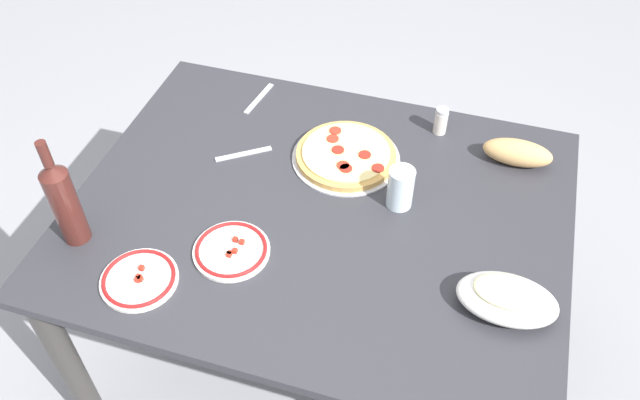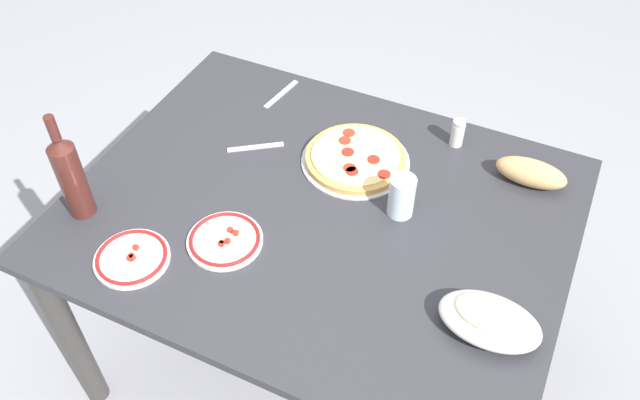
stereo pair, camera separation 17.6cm
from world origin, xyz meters
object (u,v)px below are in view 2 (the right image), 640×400
Objects in this scene: spice_shaker at (457,133)px; bread_loaf at (531,173)px; wine_bottle at (70,175)px; side_plate_near at (225,240)px; pepperoni_pizza at (356,158)px; side_plate_far at (132,258)px; dining_table at (320,234)px; water_glass at (402,196)px; baked_pasta_dish at (490,320)px.

bread_loaf is at bearing 163.07° from spice_shaker.
wine_bottle reaches higher than side_plate_near.
pepperoni_pizza is 1.65× the size of side_plate_far.
side_plate_near is 2.29× the size of spice_shaker.
bread_loaf is (-1.07, -0.63, -0.10)m from wine_bottle.
bread_loaf is (-0.66, -0.56, 0.03)m from side_plate_near.
side_plate_far is (0.18, 0.15, -0.00)m from side_plate_near.
bread_loaf is (-0.48, -0.13, 0.02)m from pepperoni_pizza.
wine_bottle is 3.76× the size of spice_shaker.
dining_table is 0.28m from water_glass.
baked_pasta_dish is at bearing 113.47° from spice_shaker.
bread_loaf is 2.29× the size of spice_shaker.
pepperoni_pizza is 0.64m from baked_pasta_dish.
side_plate_near is at bearing 55.85° from spice_shaker.
wine_bottle reaches higher than spice_shaker.
side_plate_far is 2.22× the size of spice_shaker.
water_glass is 0.48m from side_plate_near.
side_plate_far is at bearing 39.79° from side_plate_near.
side_plate_near is 0.24m from side_plate_far.
wine_bottle is (1.10, 0.10, 0.09)m from baked_pasta_dish.
wine_bottle reaches higher than bread_loaf.
spice_shaker is at bearing -121.85° from dining_table.
side_plate_far is at bearing 57.53° from pepperoni_pizza.
side_plate_far is 0.97× the size of bread_loaf.
baked_pasta_dish is at bearing 140.01° from water_glass.
wine_bottle is at bearing 26.33° from dining_table.
baked_pasta_dish is at bearing 160.26° from dining_table.
wine_bottle reaches higher than baked_pasta_dish.
spice_shaker is (-0.83, -0.70, -0.09)m from wine_bottle.
water_glass is 0.39m from bread_loaf.
dining_table is 0.57m from baked_pasta_dish.
water_glass is 0.72m from side_plate_far.
pepperoni_pizza is at bearing -38.31° from baked_pasta_dish.
bread_loaf is at bearing -149.62° from wine_bottle.
baked_pasta_dish reaches higher than pepperoni_pizza.
side_plate_near is at bearing 51.79° from dining_table.
pepperoni_pizza is 0.50m from bread_loaf.
bread_loaf is (-0.29, -0.26, -0.02)m from water_glass.
dining_table is 10.96× the size of water_glass.
side_plate_near is (0.19, 0.43, -0.01)m from pepperoni_pizza.
baked_pasta_dish is 1.21× the size of side_plate_near.
dining_table is 6.93× the size of side_plate_far.
pepperoni_pizza is at bearing -122.47° from side_plate_far.
dining_table is at bearing 34.74° from bread_loaf.
baked_pasta_dish is 0.41m from water_glass.
pepperoni_pizza is 0.69m from side_plate_far.
wine_bottle is (0.59, 0.50, 0.12)m from pepperoni_pizza.
baked_pasta_dish is (-0.52, 0.19, 0.15)m from dining_table.
water_glass is (0.31, -0.26, 0.02)m from baked_pasta_dish.
wine_bottle is (0.58, 0.29, 0.24)m from dining_table.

